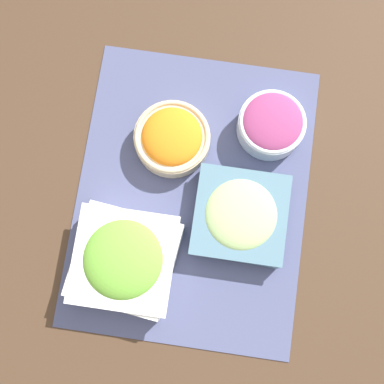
% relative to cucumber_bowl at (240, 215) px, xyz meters
% --- Properties ---
extents(ground_plane, '(3.00, 3.00, 0.00)m').
position_rel_cucumber_bowl_xyz_m(ground_plane, '(-0.03, -0.09, -0.03)').
color(ground_plane, '#422D1E').
extents(placemat, '(0.54, 0.42, 0.00)m').
position_rel_cucumber_bowl_xyz_m(placemat, '(-0.03, -0.09, -0.03)').
color(placemat, '#474C70').
rests_on(placemat, ground_plane).
extents(cucumber_bowl, '(0.17, 0.17, 0.05)m').
position_rel_cucumber_bowl_xyz_m(cucumber_bowl, '(0.00, 0.00, 0.00)').
color(cucumber_bowl, slate).
rests_on(cucumber_bowl, placemat).
extents(carrot_bowl, '(0.14, 0.14, 0.06)m').
position_rel_cucumber_bowl_xyz_m(carrot_bowl, '(-0.12, -0.14, 0.00)').
color(carrot_bowl, '#C6B28E').
rests_on(carrot_bowl, placemat).
extents(lettuce_bowl, '(0.19, 0.19, 0.07)m').
position_rel_cucumber_bowl_xyz_m(lettuce_bowl, '(0.11, -0.19, 0.01)').
color(lettuce_bowl, white).
rests_on(lettuce_bowl, placemat).
extents(onion_bowl, '(0.12, 0.12, 0.06)m').
position_rel_cucumber_bowl_xyz_m(onion_bowl, '(-0.18, 0.03, 0.01)').
color(onion_bowl, silver).
rests_on(onion_bowl, placemat).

